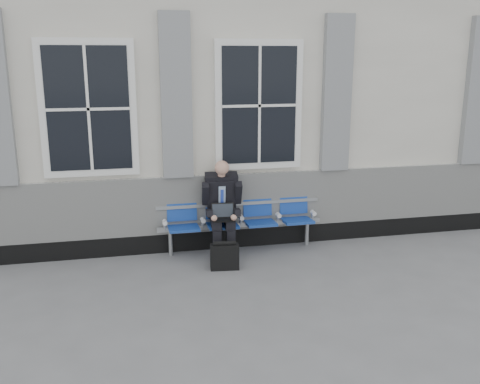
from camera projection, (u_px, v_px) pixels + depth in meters
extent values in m
plane|color=slate|center=(259.00, 283.00, 7.22)|extent=(70.00, 70.00, 0.00)
cube|color=silver|center=(214.00, 104.00, 10.01)|extent=(14.00, 4.00, 4.20)
cube|color=black|center=(236.00, 238.00, 8.58)|extent=(14.00, 0.10, 0.30)
cube|color=silver|center=(236.00, 202.00, 8.42)|extent=(14.00, 0.08, 0.90)
cube|color=gray|center=(176.00, 97.00, 7.80)|extent=(0.45, 0.14, 2.40)
cube|color=gray|center=(337.00, 94.00, 8.32)|extent=(0.45, 0.14, 2.40)
cube|color=gray|center=(478.00, 92.00, 8.84)|extent=(0.45, 0.14, 2.40)
cube|color=white|center=(88.00, 109.00, 7.60)|extent=(1.35, 0.10, 1.95)
cube|color=black|center=(88.00, 109.00, 7.55)|extent=(1.15, 0.02, 1.75)
cube|color=white|center=(259.00, 105.00, 8.12)|extent=(1.35, 0.10, 1.95)
cube|color=black|center=(259.00, 106.00, 8.07)|extent=(1.15, 0.02, 1.75)
cube|color=#9EA0A3|center=(241.00, 225.00, 8.36)|extent=(2.60, 0.07, 0.07)
cube|color=#9EA0A3|center=(239.00, 203.00, 8.39)|extent=(2.60, 0.05, 0.05)
cylinder|color=#9EA0A3|center=(171.00, 243.00, 8.18)|extent=(0.06, 0.06, 0.39)
cylinder|color=#9EA0A3|center=(307.00, 233.00, 8.64)|extent=(0.06, 0.06, 0.39)
cube|color=#11399A|center=(184.00, 228.00, 8.09)|extent=(0.46, 0.42, 0.07)
cube|color=#11399A|center=(182.00, 208.00, 8.22)|extent=(0.46, 0.10, 0.40)
cube|color=#11399A|center=(223.00, 226.00, 8.21)|extent=(0.46, 0.42, 0.07)
cube|color=#11399A|center=(220.00, 206.00, 8.34)|extent=(0.46, 0.10, 0.40)
cube|color=#11399A|center=(260.00, 223.00, 8.33)|extent=(0.46, 0.42, 0.07)
cube|color=#11399A|center=(257.00, 203.00, 8.47)|extent=(0.46, 0.10, 0.40)
cube|color=#11399A|center=(297.00, 221.00, 8.46)|extent=(0.46, 0.42, 0.07)
cube|color=#11399A|center=(293.00, 201.00, 8.59)|extent=(0.46, 0.10, 0.40)
cylinder|color=white|center=(165.00, 222.00, 8.03)|extent=(0.07, 0.12, 0.07)
cylinder|color=white|center=(203.00, 220.00, 8.15)|extent=(0.07, 0.12, 0.07)
cylinder|color=white|center=(241.00, 218.00, 8.28)|extent=(0.07, 0.12, 0.07)
cylinder|color=white|center=(278.00, 215.00, 8.40)|extent=(0.07, 0.12, 0.07)
cylinder|color=white|center=(313.00, 213.00, 8.52)|extent=(0.07, 0.12, 0.07)
cube|color=black|center=(218.00, 260.00, 7.92)|extent=(0.14, 0.28, 0.09)
cube|color=black|center=(231.00, 259.00, 7.94)|extent=(0.14, 0.28, 0.09)
cube|color=black|center=(217.00, 246.00, 7.93)|extent=(0.14, 0.15, 0.47)
cube|color=black|center=(231.00, 245.00, 7.95)|extent=(0.14, 0.15, 0.47)
cube|color=black|center=(216.00, 222.00, 8.07)|extent=(0.19, 0.48, 0.14)
cube|color=black|center=(229.00, 222.00, 8.10)|extent=(0.19, 0.48, 0.14)
cube|color=black|center=(221.00, 197.00, 8.20)|extent=(0.47, 0.39, 0.65)
cube|color=#A5BED9|center=(222.00, 197.00, 8.07)|extent=(0.11, 0.11, 0.37)
cube|color=blue|center=(222.00, 199.00, 8.07)|extent=(0.05, 0.08, 0.31)
cube|color=black|center=(221.00, 178.00, 8.09)|extent=(0.52, 0.29, 0.15)
cylinder|color=#D79F86|center=(222.00, 174.00, 8.02)|extent=(0.11, 0.11, 0.10)
sphere|color=#D79F86|center=(222.00, 168.00, 7.94)|extent=(0.22, 0.22, 0.22)
cube|color=black|center=(205.00, 194.00, 8.05)|extent=(0.13, 0.30, 0.38)
cube|color=black|center=(238.00, 193.00, 8.11)|extent=(0.13, 0.30, 0.38)
cube|color=black|center=(209.00, 213.00, 7.94)|extent=(0.12, 0.33, 0.15)
cube|color=black|center=(237.00, 212.00, 7.98)|extent=(0.12, 0.33, 0.15)
sphere|color=#D79F86|center=(214.00, 218.00, 7.82)|extent=(0.09, 0.09, 0.09)
sphere|color=#D79F86|center=(234.00, 217.00, 7.85)|extent=(0.09, 0.09, 0.09)
cube|color=black|center=(223.00, 220.00, 7.93)|extent=(0.36, 0.27, 0.02)
cube|color=black|center=(223.00, 210.00, 8.01)|extent=(0.35, 0.12, 0.22)
cube|color=black|center=(223.00, 210.00, 8.01)|extent=(0.31, 0.10, 0.19)
cube|color=black|center=(225.00, 257.00, 7.66)|extent=(0.43, 0.22, 0.37)
cylinder|color=black|center=(224.00, 243.00, 7.61)|extent=(0.33, 0.10, 0.06)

